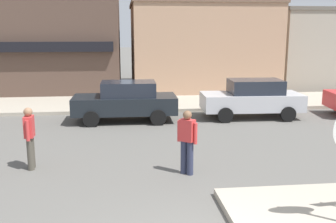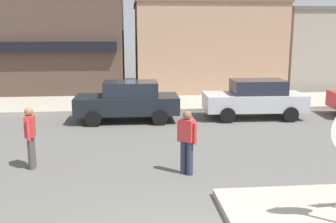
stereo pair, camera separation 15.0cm
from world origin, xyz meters
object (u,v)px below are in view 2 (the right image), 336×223
parked_car_second (255,98)px  pedestrian_crossing_far (30,136)px  parked_car_nearest (128,101)px  pedestrian_crossing_near (187,140)px

parked_car_second → pedestrian_crossing_far: pedestrian_crossing_far is taller
parked_car_second → pedestrian_crossing_far: (-7.58, -5.28, 0.06)m
parked_car_nearest → pedestrian_crossing_near: 6.22m
parked_car_second → parked_car_nearest: bearing=-179.4°
parked_car_nearest → parked_car_second: size_ratio=0.99×
parked_car_nearest → parked_car_second: same height
pedestrian_crossing_near → pedestrian_crossing_far: bearing=168.2°
parked_car_second → pedestrian_crossing_near: (-3.67, -6.10, 0.06)m
parked_car_nearest → parked_car_second: bearing=0.6°
parked_car_nearest → pedestrian_crossing_near: (1.45, -6.05, 0.06)m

